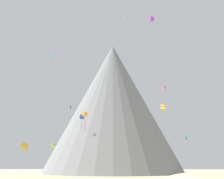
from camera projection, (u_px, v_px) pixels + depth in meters
rock_massif at (108, 111)px, 108.06m from camera, size 85.09×85.09×67.87m
kite_green_mid at (165, 133)px, 77.29m from camera, size 0.18×1.04×0.96m
kite_violet_high at (152, 19)px, 52.45m from camera, size 1.19×1.23×5.05m
kite_yellow_mid at (163, 107)px, 62.93m from camera, size 1.63×1.58×1.58m
kite_lime_low at (53, 145)px, 70.46m from camera, size 1.39×1.33×1.23m
kite_cyan_high at (52, 57)px, 59.71m from camera, size 0.66×0.46×4.30m
kite_white_high at (124, 17)px, 57.73m from camera, size 0.27×0.74×1.00m
kite_teal_low at (186, 139)px, 77.09m from camera, size 0.56×0.49×3.60m
kite_black_mid at (70, 108)px, 84.25m from camera, size 0.51×0.83×3.01m
kite_gold_low at (25, 146)px, 49.85m from camera, size 1.84×2.10×1.97m
kite_blue_mid at (82, 118)px, 53.61m from camera, size 1.21×0.50×3.72m
kite_orange_mid at (85, 114)px, 48.45m from camera, size 1.27×1.28×4.36m
kite_pink_high at (164, 88)px, 86.22m from camera, size 1.31×1.35×1.36m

